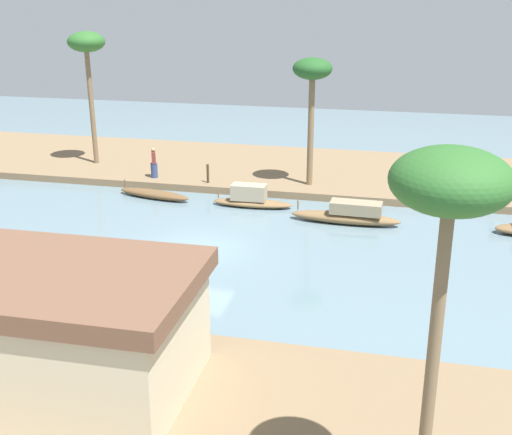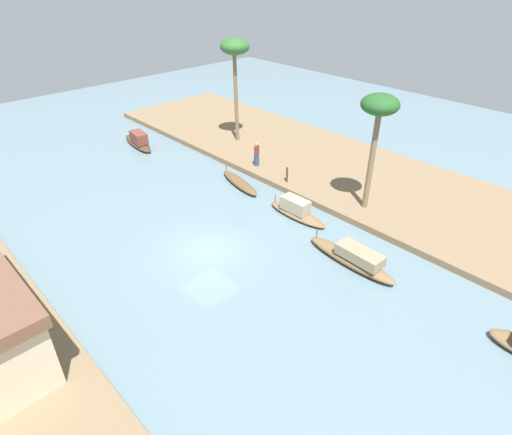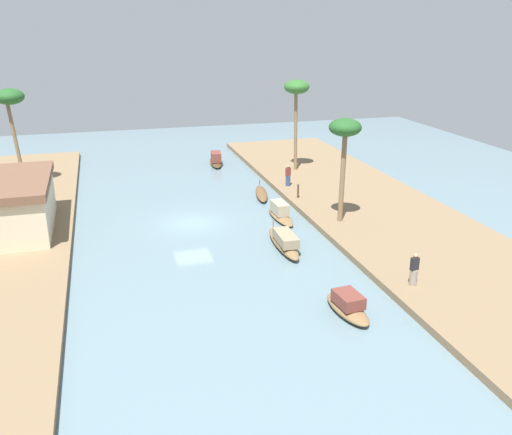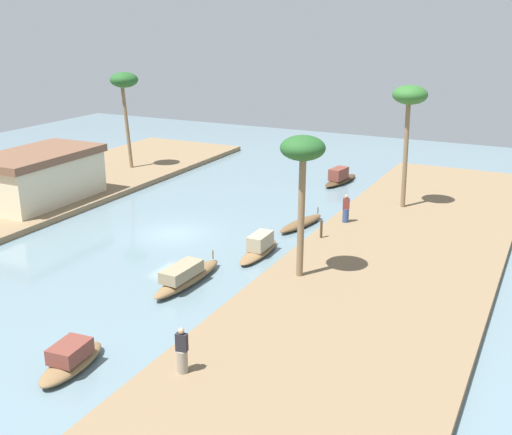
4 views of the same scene
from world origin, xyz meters
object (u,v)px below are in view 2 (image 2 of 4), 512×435
(sampan_with_red_awning, at_px, (138,141))
(palm_tree_left_far, at_px, (235,52))
(sampan_midstream, at_px, (353,258))
(mooring_post, at_px, (287,175))
(sampan_with_tall_canopy, at_px, (240,183))
(sampan_downstream_large, at_px, (296,210))
(person_on_near_bank, at_px, (257,156))
(palm_tree_left_near, at_px, (379,111))

(sampan_with_red_awning, bearing_deg, palm_tree_left_far, -122.68)
(sampan_midstream, bearing_deg, sampan_with_red_awning, 0.98)
(mooring_post, height_order, palm_tree_left_far, palm_tree_left_far)
(mooring_post, bearing_deg, sampan_with_tall_canopy, 43.02)
(palm_tree_left_far, bearing_deg, sampan_downstream_large, 155.74)
(sampan_downstream_large, distance_m, sampan_midstream, 5.27)
(sampan_midstream, distance_m, mooring_post, 8.95)
(sampan_downstream_large, xyz_separation_m, sampan_with_tall_canopy, (5.33, -0.21, -0.21))
(person_on_near_bank, distance_m, mooring_post, 3.29)
(sampan_downstream_large, relative_size, sampan_midstream, 0.79)
(sampan_with_tall_canopy, height_order, mooring_post, mooring_post)
(sampan_downstream_large, bearing_deg, palm_tree_left_far, -25.51)
(sampan_downstream_large, xyz_separation_m, person_on_near_bank, (6.28, -2.70, 0.69))
(sampan_with_tall_canopy, relative_size, sampan_with_red_awning, 0.92)
(sampan_midstream, distance_m, person_on_near_bank, 12.10)
(sampan_downstream_large, relative_size, mooring_post, 3.93)
(person_on_near_bank, bearing_deg, palm_tree_left_near, -107.29)
(person_on_near_bank, bearing_deg, sampan_downstream_large, -134.95)
(sampan_midstream, relative_size, palm_tree_left_near, 0.77)
(sampan_with_red_awning, distance_m, mooring_post, 13.69)
(sampan_with_tall_canopy, xyz_separation_m, mooring_post, (-2.32, -2.17, 0.70))
(sampan_downstream_large, bearing_deg, mooring_post, -39.51)
(sampan_with_red_awning, distance_m, person_on_near_bank, 10.68)
(person_on_near_bank, xyz_separation_m, palm_tree_left_far, (4.71, -2.25, 6.14))
(sampan_with_tall_canopy, height_order, sampan_with_red_awning, sampan_with_red_awning)
(sampan_downstream_large, distance_m, sampan_with_red_awning, 16.28)
(mooring_post, bearing_deg, sampan_midstream, 154.90)
(sampan_downstream_large, xyz_separation_m, sampan_with_red_awning, (16.24, 1.12, 0.02))
(palm_tree_left_far, bearing_deg, sampan_midstream, 158.38)
(sampan_downstream_large, height_order, palm_tree_left_near, palm_tree_left_near)
(person_on_near_bank, bearing_deg, palm_tree_left_far, 42.75)
(sampan_with_red_awning, height_order, mooring_post, mooring_post)
(sampan_downstream_large, height_order, sampan_midstream, sampan_downstream_large)
(sampan_with_tall_canopy, bearing_deg, mooring_post, -125.22)
(person_on_near_bank, xyz_separation_m, mooring_post, (-3.27, 0.33, -0.20))
(sampan_midstream, bearing_deg, sampan_downstream_large, -13.79)
(sampan_with_tall_canopy, height_order, sampan_midstream, sampan_midstream)
(sampan_with_red_awning, bearing_deg, sampan_downstream_large, -167.95)
(palm_tree_left_near, bearing_deg, sampan_with_red_awning, 13.50)
(sampan_with_tall_canopy, height_order, palm_tree_left_far, palm_tree_left_far)
(sampan_with_red_awning, relative_size, palm_tree_left_far, 0.60)
(sampan_with_tall_canopy, distance_m, sampan_with_red_awning, 10.99)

